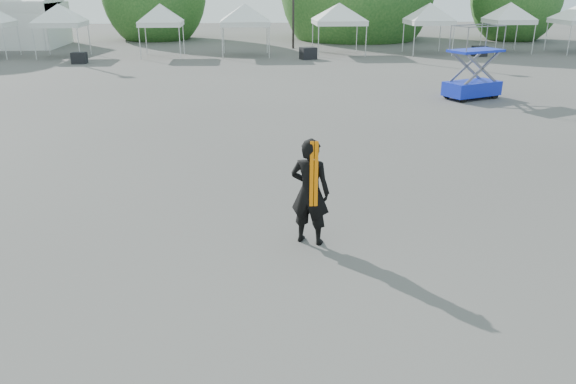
{
  "coord_description": "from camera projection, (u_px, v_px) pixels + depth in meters",
  "views": [
    {
      "loc": [
        -0.77,
        -10.48,
        4.63
      ],
      "look_at": [
        -0.06,
        -1.64,
        1.3
      ],
      "focal_mm": 35.0,
      "sensor_mm": 36.0,
      "label": 1
    }
  ],
  "objects": [
    {
      "name": "ground",
      "position": [
        285.0,
        223.0,
        11.46
      ],
      "size": [
        120.0,
        120.0,
        0.0
      ],
      "primitive_type": "plane",
      "color": "#474442",
      "rests_on": "ground"
    },
    {
      "name": "tent_c",
      "position": [
        58.0,
        8.0,
        35.71
      ],
      "size": [
        4.12,
        4.12,
        3.88
      ],
      "color": "silver",
      "rests_on": "ground"
    },
    {
      "name": "tent_d",
      "position": [
        160.0,
        8.0,
        36.0
      ],
      "size": [
        3.83,
        3.83,
        3.88
      ],
      "color": "silver",
      "rests_on": "ground"
    },
    {
      "name": "tent_e",
      "position": [
        245.0,
        8.0,
        36.44
      ],
      "size": [
        4.49,
        4.49,
        3.88
      ],
      "color": "silver",
      "rests_on": "ground"
    },
    {
      "name": "tent_f",
      "position": [
        339.0,
        7.0,
        37.34
      ],
      "size": [
        4.73,
        4.73,
        3.88
      ],
      "color": "silver",
      "rests_on": "ground"
    },
    {
      "name": "tent_g",
      "position": [
        430.0,
        7.0,
        37.42
      ],
      "size": [
        4.01,
        4.01,
        3.88
      ],
      "color": "silver",
      "rests_on": "ground"
    },
    {
      "name": "tent_h",
      "position": [
        511.0,
        6.0,
        38.27
      ],
      "size": [
        3.96,
        3.96,
        3.88
      ],
      "color": "silver",
      "rests_on": "ground"
    },
    {
      "name": "man",
      "position": [
        310.0,
        192.0,
        10.3
      ],
      "size": [
        0.88,
        0.75,
        2.03
      ],
      "rotation": [
        0.0,
        0.0,
        2.71
      ],
      "color": "black",
      "rests_on": "ground"
    },
    {
      "name": "scissor_lift",
      "position": [
        475.0,
        62.0,
        23.18
      ],
      "size": [
        2.58,
        1.97,
        2.99
      ],
      "rotation": [
        0.0,
        0.0,
        0.4
      ],
      "color": "#0D13B4",
      "rests_on": "ground"
    },
    {
      "name": "crate_west",
      "position": [
        79.0,
        58.0,
        33.77
      ],
      "size": [
        0.85,
        0.67,
        0.65
      ],
      "primitive_type": "cube",
      "rotation": [
        0.0,
        0.0,
        -0.02
      ],
      "color": "black",
      "rests_on": "ground"
    },
    {
      "name": "crate_mid",
      "position": [
        308.0,
        53.0,
        35.61
      ],
      "size": [
        1.13,
        1.0,
        0.74
      ],
      "primitive_type": "cube",
      "rotation": [
        0.0,
        0.0,
        0.31
      ],
      "color": "black",
      "rests_on": "ground"
    },
    {
      "name": "crate_east",
      "position": [
        480.0,
        51.0,
        37.04
      ],
      "size": [
        0.91,
        0.73,
        0.66
      ],
      "primitive_type": "cube",
      "rotation": [
        0.0,
        0.0,
        0.08
      ],
      "color": "black",
      "rests_on": "ground"
    }
  ]
}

